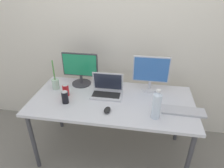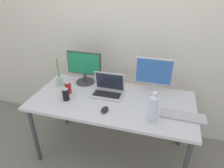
{
  "view_description": "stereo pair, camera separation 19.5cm",
  "coord_description": "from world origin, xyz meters",
  "px_view_note": "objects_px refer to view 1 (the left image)",
  "views": [
    {
      "loc": [
        0.28,
        -1.69,
        1.86
      ],
      "look_at": [
        0.0,
        0.0,
        0.92
      ],
      "focal_mm": 32.0,
      "sensor_mm": 36.0,
      "label": 1
    },
    {
      "loc": [
        0.47,
        -1.64,
        1.86
      ],
      "look_at": [
        0.0,
        0.0,
        0.92
      ],
      "focal_mm": 32.0,
      "sensor_mm": 36.0,
      "label": 2
    }
  ],
  "objects_px": {
    "work_desk": "(112,104)",
    "soda_can_near_keyboard": "(65,97)",
    "monitor_center": "(151,72)",
    "mouse_by_keyboard": "(107,110)",
    "water_bottle": "(157,105)",
    "monitor_left": "(80,68)",
    "laptop_silver": "(107,90)",
    "bamboo_vase": "(56,83)",
    "soda_can_by_laptop": "(66,90)",
    "keyboard_main": "(183,111)"
  },
  "relations": [
    {
      "from": "soda_can_by_laptop",
      "to": "laptop_silver",
      "type": "bearing_deg",
      "value": 13.22
    },
    {
      "from": "work_desk",
      "to": "monitor_center",
      "type": "distance_m",
      "value": 0.54
    },
    {
      "from": "soda_can_near_keyboard",
      "to": "laptop_silver",
      "type": "bearing_deg",
      "value": 30.95
    },
    {
      "from": "soda_can_by_laptop",
      "to": "monitor_center",
      "type": "bearing_deg",
      "value": 17.62
    },
    {
      "from": "keyboard_main",
      "to": "water_bottle",
      "type": "relative_size",
      "value": 1.38
    },
    {
      "from": "laptop_silver",
      "to": "soda_can_by_laptop",
      "type": "distance_m",
      "value": 0.43
    },
    {
      "from": "soda_can_near_keyboard",
      "to": "mouse_by_keyboard",
      "type": "bearing_deg",
      "value": -10.52
    },
    {
      "from": "work_desk",
      "to": "mouse_by_keyboard",
      "type": "height_order",
      "value": "mouse_by_keyboard"
    },
    {
      "from": "water_bottle",
      "to": "bamboo_vase",
      "type": "xyz_separation_m",
      "value": [
        -1.08,
        0.34,
        -0.07
      ]
    },
    {
      "from": "monitor_left",
      "to": "monitor_center",
      "type": "bearing_deg",
      "value": 0.12
    },
    {
      "from": "mouse_by_keyboard",
      "to": "soda_can_near_keyboard",
      "type": "xyz_separation_m",
      "value": [
        -0.44,
        0.08,
        0.04
      ]
    },
    {
      "from": "work_desk",
      "to": "monitor_left",
      "type": "xyz_separation_m",
      "value": [
        -0.4,
        0.27,
        0.26
      ]
    },
    {
      "from": "soda_can_near_keyboard",
      "to": "bamboo_vase",
      "type": "xyz_separation_m",
      "value": [
        -0.21,
        0.25,
        0.0
      ]
    },
    {
      "from": "work_desk",
      "to": "mouse_by_keyboard",
      "type": "bearing_deg",
      "value": -92.68
    },
    {
      "from": "work_desk",
      "to": "soda_can_near_keyboard",
      "type": "xyz_separation_m",
      "value": [
        -0.45,
        -0.13,
        0.12
      ]
    },
    {
      "from": "water_bottle",
      "to": "soda_can_by_laptop",
      "type": "height_order",
      "value": "water_bottle"
    },
    {
      "from": "water_bottle",
      "to": "bamboo_vase",
      "type": "distance_m",
      "value": 1.13
    },
    {
      "from": "mouse_by_keyboard",
      "to": "keyboard_main",
      "type": "bearing_deg",
      "value": 15.08
    },
    {
      "from": "keyboard_main",
      "to": "bamboo_vase",
      "type": "xyz_separation_m",
      "value": [
        -1.34,
        0.22,
        0.06
      ]
    },
    {
      "from": "work_desk",
      "to": "keyboard_main",
      "type": "bearing_deg",
      "value": -8.43
    },
    {
      "from": "monitor_center",
      "to": "keyboard_main",
      "type": "relative_size",
      "value": 0.97
    },
    {
      "from": "laptop_silver",
      "to": "keyboard_main",
      "type": "relative_size",
      "value": 0.82
    },
    {
      "from": "laptop_silver",
      "to": "soda_can_by_laptop",
      "type": "height_order",
      "value": "laptop_silver"
    },
    {
      "from": "monitor_center",
      "to": "water_bottle",
      "type": "distance_m",
      "value": 0.5
    },
    {
      "from": "monitor_left",
      "to": "laptop_silver",
      "type": "bearing_deg",
      "value": -27.35
    },
    {
      "from": "laptop_silver",
      "to": "soda_can_by_laptop",
      "type": "relative_size",
      "value": 2.59
    },
    {
      "from": "work_desk",
      "to": "soda_can_near_keyboard",
      "type": "height_order",
      "value": "soda_can_near_keyboard"
    },
    {
      "from": "soda_can_near_keyboard",
      "to": "bamboo_vase",
      "type": "relative_size",
      "value": 0.37
    },
    {
      "from": "keyboard_main",
      "to": "soda_can_near_keyboard",
      "type": "distance_m",
      "value": 1.13
    },
    {
      "from": "monitor_center",
      "to": "water_bottle",
      "type": "bearing_deg",
      "value": -83.78
    },
    {
      "from": "work_desk",
      "to": "laptop_silver",
      "type": "bearing_deg",
      "value": 125.76
    },
    {
      "from": "water_bottle",
      "to": "monitor_left",
      "type": "bearing_deg",
      "value": 149.4
    },
    {
      "from": "mouse_by_keyboard",
      "to": "water_bottle",
      "type": "relative_size",
      "value": 0.34
    },
    {
      "from": "keyboard_main",
      "to": "water_bottle",
      "type": "distance_m",
      "value": 0.31
    },
    {
      "from": "monitor_left",
      "to": "bamboo_vase",
      "type": "height_order",
      "value": "monitor_left"
    },
    {
      "from": "monitor_center",
      "to": "soda_can_near_keyboard",
      "type": "xyz_separation_m",
      "value": [
        -0.82,
        -0.4,
        -0.15
      ]
    },
    {
      "from": "water_bottle",
      "to": "monitor_center",
      "type": "bearing_deg",
      "value": 96.22
    },
    {
      "from": "keyboard_main",
      "to": "soda_can_by_laptop",
      "type": "relative_size",
      "value": 3.14
    },
    {
      "from": "work_desk",
      "to": "soda_can_near_keyboard",
      "type": "relative_size",
      "value": 13.07
    },
    {
      "from": "work_desk",
      "to": "soda_can_by_laptop",
      "type": "bearing_deg",
      "value": -179.63
    },
    {
      "from": "keyboard_main",
      "to": "mouse_by_keyboard",
      "type": "bearing_deg",
      "value": -169.74
    },
    {
      "from": "bamboo_vase",
      "to": "laptop_silver",
      "type": "bearing_deg",
      "value": -2.35
    },
    {
      "from": "mouse_by_keyboard",
      "to": "water_bottle",
      "type": "distance_m",
      "value": 0.45
    },
    {
      "from": "laptop_silver",
      "to": "mouse_by_keyboard",
      "type": "relative_size",
      "value": 3.35
    },
    {
      "from": "keyboard_main",
      "to": "mouse_by_keyboard",
      "type": "xyz_separation_m",
      "value": [
        -0.7,
        -0.11,
        0.01
      ]
    },
    {
      "from": "monitor_center",
      "to": "mouse_by_keyboard",
      "type": "bearing_deg",
      "value": -128.47
    },
    {
      "from": "monitor_left",
      "to": "bamboo_vase",
      "type": "relative_size",
      "value": 1.19
    },
    {
      "from": "monitor_center",
      "to": "keyboard_main",
      "type": "height_order",
      "value": "monitor_center"
    },
    {
      "from": "monitor_left",
      "to": "soda_can_near_keyboard",
      "type": "height_order",
      "value": "monitor_left"
    },
    {
      "from": "monitor_center",
      "to": "bamboo_vase",
      "type": "bearing_deg",
      "value": -171.62
    }
  ]
}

